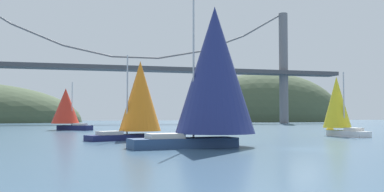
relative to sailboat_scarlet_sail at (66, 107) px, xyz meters
The scene contains 8 objects.
ground_plane 49.79m from the sailboat_scarlet_sail, 69.01° to the right, with size 360.00×360.00×0.00m, color #385670.
headland_right 117.99m from the sailboat_scarlet_sail, 48.73° to the left, with size 66.12×44.00×40.55m, color #425138.
suspension_bridge 53.38m from the sailboat_scarlet_sail, 69.92° to the left, with size 130.25×6.00×35.34m.
sailboat_scarlet_sail is the anchor object (origin of this frame).
sailboat_orange_sail 31.95m from the sailboat_scarlet_sail, 75.60° to the right, with size 8.41×6.20×8.43m.
sailboat_yellow_sail 43.58m from the sailboat_scarlet_sail, 43.36° to the right, with size 3.52×6.52×7.49m.
sailboat_navy_sail 44.46m from the sailboat_scarlet_sail, 74.14° to the right, with size 10.28×6.96×11.46m.
channel_buoy 42.08m from the sailboat_scarlet_sail, 31.60° to the right, with size 1.10×1.10×2.64m.
Camera 1 is at (-15.72, -27.71, 2.41)m, focal length 39.81 mm.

